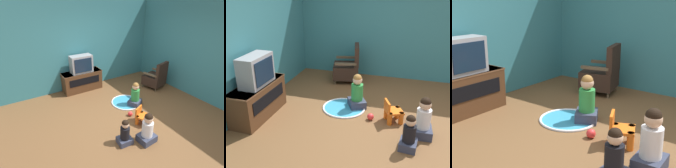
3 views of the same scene
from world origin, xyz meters
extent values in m
plane|color=brown|center=(0.00, 0.00, 0.00)|extent=(30.00, 30.00, 0.00)
cube|color=teal|center=(-0.26, 2.34, 1.41)|extent=(5.48, 0.12, 2.82)
cube|color=teal|center=(2.42, -0.30, 1.41)|extent=(0.12, 5.40, 2.82)
cube|color=#4C2D19|center=(-0.36, 2.03, 0.32)|extent=(1.24, 0.46, 0.63)
cube|color=brown|center=(-0.36, 2.03, 0.62)|extent=(1.26, 0.47, 0.02)
cube|color=black|center=(-0.36, 1.80, 0.39)|extent=(0.99, 0.01, 0.23)
cube|color=#939399|center=(-0.36, 2.00, 0.90)|extent=(0.67, 0.34, 0.54)
cube|color=#142338|center=(-0.36, 1.82, 0.90)|extent=(0.55, 0.02, 0.42)
cylinder|color=brown|center=(1.98, 1.26, 0.05)|extent=(0.04, 0.04, 0.10)
cylinder|color=brown|center=(1.48, 1.14, 0.05)|extent=(0.04, 0.04, 0.10)
cylinder|color=brown|center=(2.10, 0.77, 0.05)|extent=(0.04, 0.04, 0.10)
cylinder|color=brown|center=(1.59, 0.64, 0.05)|extent=(0.04, 0.04, 0.10)
cube|color=black|center=(1.79, 0.95, 0.26)|extent=(0.74, 0.72, 0.32)
cube|color=black|center=(1.85, 0.70, 0.66)|extent=(0.59, 0.23, 0.48)
cube|color=brown|center=(2.05, 1.01, 0.52)|extent=(0.19, 0.51, 0.05)
cube|color=brown|center=(1.52, 0.89, 0.52)|extent=(0.19, 0.51, 0.05)
cylinder|color=orange|center=(0.10, -0.52, 0.11)|extent=(0.09, 0.09, 0.22)
cylinder|color=orange|center=(0.30, -0.44, 0.11)|extent=(0.09, 0.09, 0.22)
cylinder|color=orange|center=(0.01, -0.34, 0.11)|extent=(0.09, 0.09, 0.22)
cylinder|color=orange|center=(0.22, -0.25, 0.11)|extent=(0.09, 0.09, 0.22)
cube|color=orange|center=(0.16, -0.39, 0.21)|extent=(0.40, 0.39, 0.04)
cube|color=orange|center=(0.10, -0.27, 0.31)|extent=(0.27, 0.14, 0.18)
cylinder|color=teal|center=(0.37, 0.60, 0.01)|extent=(0.84, 0.84, 0.01)
torus|color=silver|center=(0.37, 0.60, 0.01)|extent=(0.85, 0.85, 0.04)
cube|color=#33384C|center=(0.51, 0.37, 0.08)|extent=(0.45, 0.44, 0.15)
cylinder|color=#2D8C3F|center=(0.51, 0.37, 0.32)|extent=(0.23, 0.23, 0.33)
sphere|color=#D8AD8C|center=(0.51, 0.37, 0.57)|extent=(0.19, 0.19, 0.19)
sphere|color=olive|center=(0.51, 0.37, 0.60)|extent=(0.17, 0.17, 0.17)
cube|color=#33384C|center=(-0.59, -0.68, 0.06)|extent=(0.31, 0.28, 0.13)
cylinder|color=black|center=(-0.59, -0.68, 0.26)|extent=(0.19, 0.19, 0.27)
sphere|color=#D8AD8C|center=(-0.59, -0.68, 0.47)|extent=(0.15, 0.15, 0.15)
sphere|color=black|center=(-0.59, -0.68, 0.50)|extent=(0.14, 0.14, 0.14)
cube|color=#33384C|center=(-0.17, -0.88, 0.08)|extent=(0.37, 0.33, 0.15)
cylinder|color=silver|center=(-0.17, -0.88, 0.32)|extent=(0.23, 0.23, 0.33)
sphere|color=#D8AD8C|center=(-0.17, -0.88, 0.57)|extent=(0.19, 0.19, 0.19)
sphere|color=black|center=(-0.17, -0.88, 0.60)|extent=(0.17, 0.17, 0.17)
sphere|color=red|center=(0.08, 0.02, 0.06)|extent=(0.12, 0.12, 0.12)
camera|label=1|loc=(-2.27, -2.88, 2.67)|focal=28.00mm
camera|label=2|loc=(-4.06, -0.63, 2.45)|focal=42.00mm
camera|label=3|loc=(-3.00, -1.94, 1.77)|focal=50.00mm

